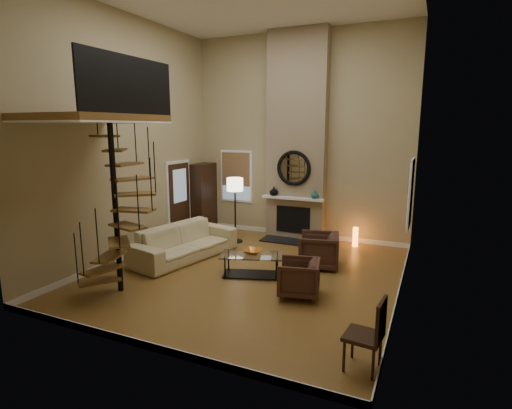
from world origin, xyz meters
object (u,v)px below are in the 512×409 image
at_px(sofa, 185,242).
at_px(side_chair, 371,332).
at_px(armchair_near, 322,251).
at_px(floor_lamp, 235,190).
at_px(coffee_table, 252,262).
at_px(armchair_far, 302,278).
at_px(accent_lamp, 355,237).
at_px(hutch, 204,198).

height_order(sofa, side_chair, side_chair).
relative_size(armchair_near, floor_lamp, 0.49).
bearing_deg(coffee_table, floor_lamp, 124.64).
bearing_deg(armchair_near, sofa, -89.23).
bearing_deg(sofa, coffee_table, -89.39).
distance_m(armchair_near, armchair_far, 1.72).
height_order(armchair_near, side_chair, side_chair).
height_order(armchair_far, side_chair, side_chair).
bearing_deg(side_chair, sofa, 149.03).
bearing_deg(coffee_table, armchair_near, 43.73).
height_order(sofa, accent_lamp, sofa).
xyz_separation_m(sofa, armchair_far, (3.18, -0.97, -0.04)).
bearing_deg(floor_lamp, hutch, 150.76).
relative_size(sofa, armchair_near, 3.07).
bearing_deg(side_chair, accent_lamp, 102.24).
height_order(accent_lamp, side_chair, side_chair).
height_order(hutch, armchair_far, hutch).
bearing_deg(armchair_far, armchair_near, 170.37).
xyz_separation_m(hutch, sofa, (1.01, -2.52, -0.55)).
bearing_deg(accent_lamp, floor_lamp, -163.60).
height_order(armchair_far, floor_lamp, floor_lamp).
bearing_deg(side_chair, coffee_table, 138.76).
distance_m(coffee_table, accent_lamp, 3.35).
bearing_deg(hutch, accent_lamp, 0.75).
bearing_deg(coffee_table, hutch, 135.05).
bearing_deg(armchair_far, hutch, -142.51).
bearing_deg(hutch, coffee_table, -44.95).
height_order(hutch, sofa, hutch).
relative_size(armchair_far, floor_lamp, 0.42).
relative_size(armchair_near, armchair_far, 1.18).
relative_size(armchair_near, coffee_table, 0.61).
relative_size(sofa, accent_lamp, 5.35).
bearing_deg(armchair_near, accent_lamp, 155.53).
distance_m(hutch, coffee_table, 4.17).
height_order(armchair_far, coffee_table, armchair_far).
height_order(coffee_table, side_chair, side_chair).
bearing_deg(floor_lamp, accent_lamp, 16.40).
relative_size(armchair_far, accent_lamp, 1.48).
bearing_deg(accent_lamp, side_chair, -77.76).
bearing_deg(armchair_near, floor_lamp, -122.68).
relative_size(floor_lamp, accent_lamp, 3.55).
bearing_deg(sofa, armchair_near, -64.33).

